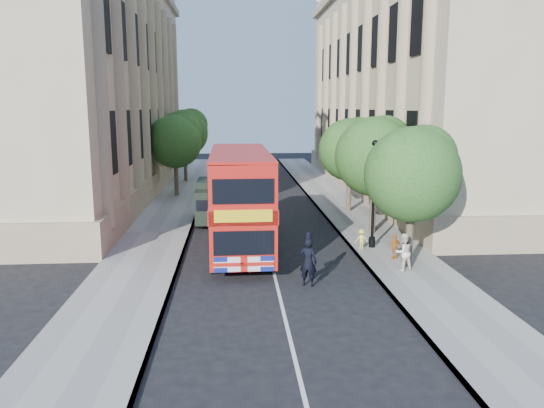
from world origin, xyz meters
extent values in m
plane|color=black|center=(0.00, 0.00, 0.00)|extent=(120.00, 120.00, 0.00)
cube|color=gray|center=(5.75, 10.00, 0.06)|extent=(3.50, 80.00, 0.12)
cube|color=gray|center=(-5.75, 10.00, 0.06)|extent=(3.50, 80.00, 0.12)
cube|color=tan|center=(13.80, 24.00, 9.00)|extent=(12.00, 38.00, 18.00)
cube|color=tan|center=(-13.80, 24.00, 9.00)|extent=(12.00, 38.00, 18.00)
cylinder|color=#473828|center=(5.80, 3.00, 1.43)|extent=(0.32, 0.32, 2.86)
sphere|color=#1A4E20|center=(5.80, 3.00, 4.03)|extent=(4.00, 4.00, 4.00)
sphere|color=#1A4E20|center=(6.40, 3.40, 4.68)|extent=(2.80, 2.80, 2.80)
sphere|color=#1A4E20|center=(5.30, 2.70, 4.55)|extent=(2.60, 2.60, 2.60)
cylinder|color=#473828|center=(5.80, 9.00, 1.50)|extent=(0.32, 0.32, 2.99)
sphere|color=#1A4E20|center=(5.80, 9.00, 4.22)|extent=(4.20, 4.20, 4.20)
sphere|color=#1A4E20|center=(6.40, 9.40, 4.90)|extent=(2.94, 2.94, 2.94)
sphere|color=#1A4E20|center=(5.30, 8.70, 4.76)|extent=(2.73, 2.73, 2.73)
cylinder|color=#473828|center=(5.80, 15.00, 1.45)|extent=(0.32, 0.32, 2.90)
sphere|color=#1A4E20|center=(5.80, 15.00, 4.09)|extent=(4.00, 4.00, 4.00)
sphere|color=#1A4E20|center=(6.40, 15.40, 4.75)|extent=(2.80, 2.80, 2.80)
sphere|color=#1A4E20|center=(5.30, 14.70, 4.62)|extent=(2.60, 2.60, 2.60)
cylinder|color=#473828|center=(-6.00, 22.00, 1.50)|extent=(0.32, 0.32, 2.99)
sphere|color=#1A4E20|center=(-6.00, 22.00, 4.22)|extent=(4.00, 4.00, 4.00)
sphere|color=#1A4E20|center=(-5.40, 22.40, 4.90)|extent=(2.80, 2.80, 2.80)
sphere|color=#1A4E20|center=(-6.50, 21.70, 4.76)|extent=(2.60, 2.60, 2.60)
cylinder|color=#473828|center=(-6.00, 30.00, 1.58)|extent=(0.32, 0.32, 3.17)
sphere|color=#1A4E20|center=(-6.00, 30.00, 4.46)|extent=(4.20, 4.20, 4.20)
sphere|color=#1A4E20|center=(-5.40, 30.40, 5.18)|extent=(2.94, 2.94, 2.94)
sphere|color=#1A4E20|center=(-6.50, 29.70, 5.04)|extent=(2.73, 2.73, 2.73)
cylinder|color=black|center=(5.00, 6.00, 0.37)|extent=(0.30, 0.30, 0.50)
cylinder|color=black|center=(5.00, 6.00, 2.62)|extent=(0.14, 0.14, 5.00)
sphere|color=black|center=(5.00, 6.00, 5.12)|extent=(0.32, 0.32, 0.32)
cube|color=#B9140C|center=(-1.32, 6.43, 2.57)|extent=(2.77, 10.11, 4.19)
cube|color=black|center=(-1.32, 6.43, 1.64)|extent=(2.82, 9.47, 0.95)
cube|color=black|center=(-1.32, 6.43, 3.66)|extent=(2.82, 9.47, 0.95)
cube|color=yellow|center=(-1.27, 1.39, 2.70)|extent=(2.23, 0.11, 0.48)
cylinder|color=black|center=(-2.48, 2.86, 0.53)|extent=(0.31, 1.06, 1.06)
cylinder|color=black|center=(-0.08, 2.89, 0.53)|extent=(0.31, 1.06, 1.06)
cylinder|color=black|center=(-2.56, 9.75, 0.53)|extent=(0.31, 1.06, 1.06)
cylinder|color=black|center=(-0.16, 9.78, 0.53)|extent=(0.31, 1.06, 1.06)
cube|color=black|center=(-2.91, 11.26, 1.21)|extent=(1.80, 1.62, 1.87)
cube|color=black|center=(-2.91, 10.50, 1.43)|extent=(1.61, 0.11, 0.62)
cube|color=black|center=(-2.90, 13.22, 1.38)|extent=(1.80, 2.87, 2.23)
cube|color=black|center=(-2.90, 12.69, 0.31)|extent=(1.63, 4.30, 0.22)
cylinder|color=black|center=(-3.71, 11.18, 0.36)|extent=(0.20, 0.72, 0.71)
cylinder|color=black|center=(-2.11, 11.17, 0.36)|extent=(0.20, 0.72, 0.71)
cylinder|color=black|center=(-3.69, 14.12, 0.36)|extent=(0.20, 0.72, 0.71)
cylinder|color=black|center=(-2.09, 14.11, 0.36)|extent=(0.20, 0.72, 0.71)
imported|color=black|center=(1.19, 1.00, 0.94)|extent=(0.81, 0.69, 1.88)
imported|color=white|center=(5.32, 2.23, 0.91)|extent=(0.89, 0.76, 1.58)
imported|color=orange|center=(5.49, 3.94, 0.67)|extent=(0.70, 0.43, 1.11)
imported|color=#F8E654|center=(4.40, 5.67, 0.60)|extent=(0.63, 0.38, 0.96)
camera|label=1|loc=(-1.60, -18.40, 6.82)|focal=35.00mm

